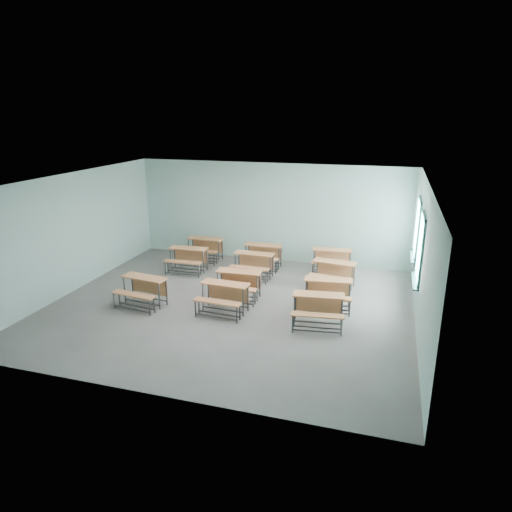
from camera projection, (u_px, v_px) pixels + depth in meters
The scene contains 12 objects.
room at pixel (233, 246), 11.17m from camera, with size 9.04×8.04×3.24m.
desk_unit_r0c0 at pixel (142, 287), 11.54m from camera, with size 1.27×0.94×0.74m.
desk_unit_r0c1 at pixel (223, 294), 11.12m from camera, with size 1.22×0.86×0.74m.
desk_unit_r0c2 at pixel (318, 306), 10.43m from camera, with size 1.27×0.93×0.74m.
desk_unit_r1c1 at pixel (238, 281), 11.96m from camera, with size 1.21×0.84×0.74m.
desk_unit_r1c2 at pixel (328, 289), 11.38m from camera, with size 1.26×0.93×0.74m.
desk_unit_r2c0 at pixel (187, 256), 14.00m from camera, with size 1.21×0.83×0.74m.
desk_unit_r2c1 at pixel (253, 262), 13.47m from camera, with size 1.20×0.82×0.74m.
desk_unit_r2c2 at pixel (333, 271), 12.73m from camera, with size 1.27×0.93×0.74m.
desk_unit_r3c0 at pixel (204, 246), 15.08m from camera, with size 1.19×0.81×0.74m.
desk_unit_r3c1 at pixel (263, 253), 14.35m from camera, with size 1.19×0.81×0.74m.
desk_unit_r3c2 at pixel (332, 258), 13.86m from camera, with size 1.25×0.90×0.74m.
Camera 1 is at (3.71, -10.08, 4.74)m, focal length 32.00 mm.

